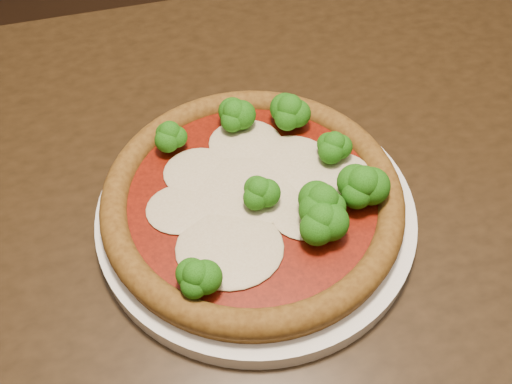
{
  "coord_description": "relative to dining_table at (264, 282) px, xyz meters",
  "views": [
    {
      "loc": [
        -0.2,
        -0.49,
        1.18
      ],
      "look_at": [
        -0.19,
        -0.18,
        0.79
      ],
      "focal_mm": 40.0,
      "sensor_mm": 36.0,
      "label": 1
    }
  ],
  "objects": [
    {
      "name": "pizza",
      "position": [
        -0.01,
        0.01,
        0.14
      ],
      "size": [
        0.27,
        0.27,
        0.06
      ],
      "rotation": [
        0.0,
        0.0,
        0.16
      ],
      "color": "brown",
      "rests_on": "plate"
    },
    {
      "name": "plate",
      "position": [
        -0.01,
        0.01,
        0.11
      ],
      "size": [
        0.29,
        0.29,
        0.02
      ],
      "primitive_type": "cylinder",
      "color": "white",
      "rests_on": "dining_table"
    },
    {
      "name": "dining_table",
      "position": [
        0.0,
        0.0,
        0.0
      ],
      "size": [
        1.27,
        1.01,
        0.75
      ],
      "rotation": [
        0.0,
        0.0,
        0.24
      ],
      "color": "black",
      "rests_on": "floor"
    },
    {
      "name": "floor",
      "position": [
        0.19,
        0.18,
        -0.64
      ],
      "size": [
        4.0,
        4.0,
        0.0
      ],
      "primitive_type": "plane",
      "color": "black",
      "rests_on": "ground"
    }
  ]
}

